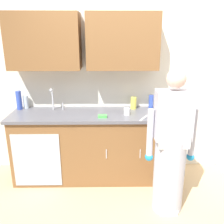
{
  "coord_description": "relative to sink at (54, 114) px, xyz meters",
  "views": [
    {
      "loc": [
        -0.23,
        -2.44,
        1.97
      ],
      "look_at": [
        -0.19,
        0.55,
        1.0
      ],
      "focal_mm": 40.03,
      "sensor_mm": 36.0,
      "label": 1
    }
  ],
  "objects": [
    {
      "name": "sink",
      "position": [
        0.0,
        0.0,
        0.0
      ],
      "size": [
        0.5,
        0.36,
        0.35
      ],
      "color": "#B7BABF",
      "rests_on": "counter_cabinet"
    },
    {
      "name": "cup_by_sink",
      "position": [
        0.96,
        -0.09,
        0.06
      ],
      "size": [
        0.08,
        0.08,
        0.09
      ],
      "primitive_type": "cylinder",
      "color": "white",
      "rests_on": "countertop"
    },
    {
      "name": "person_at_sink",
      "position": [
        1.39,
        -0.71,
        -0.23
      ],
      "size": [
        0.55,
        0.34,
        1.62
      ],
      "color": "white",
      "rests_on": "ground"
    },
    {
      "name": "kitchen_wall_with_uppers",
      "position": [
        0.82,
        0.29,
        0.55
      ],
      "size": [
        4.8,
        0.44,
        2.7
      ],
      "color": "silver",
      "rests_on": "ground"
    },
    {
      "name": "bottle_soap",
      "position": [
        -0.51,
        0.17,
        0.14
      ],
      "size": [
        0.07,
        0.07,
        0.26
      ],
      "primitive_type": "cylinder",
      "color": "#334CB2",
      "rests_on": "countertop"
    },
    {
      "name": "countertop",
      "position": [
        0.41,
        -0.01,
        -0.01
      ],
      "size": [
        1.96,
        0.66,
        0.04
      ],
      "primitive_type": "cube",
      "color": "#595960",
      "rests_on": "counter_cabinet"
    },
    {
      "name": "bottle_dish_liquid",
      "position": [
        -0.43,
        0.23,
        0.11
      ],
      "size": [
        0.07,
        0.07,
        0.18
      ],
      "primitive_type": "cylinder",
      "color": "silver",
      "rests_on": "countertop"
    },
    {
      "name": "ground_plane",
      "position": [
        0.96,
        -0.71,
        -0.93
      ],
      "size": [
        9.0,
        9.0,
        0.0
      ],
      "primitive_type": "plane",
      "color": "tan"
    },
    {
      "name": "bottle_water_tall",
      "position": [
        1.07,
        0.18,
        0.1
      ],
      "size": [
        0.08,
        0.08,
        0.16
      ],
      "primitive_type": "cylinder",
      "color": "#D8D14C",
      "rests_on": "countertop"
    },
    {
      "name": "counter_cabinet",
      "position": [
        0.4,
        -0.01,
        -0.48
      ],
      "size": [
        1.9,
        0.62,
        0.9
      ],
      "color": "brown",
      "rests_on": "ground"
    },
    {
      "name": "knife_on_counter",
      "position": [
        1.16,
        -0.22,
        0.02
      ],
      "size": [
        0.14,
        0.22,
        0.01
      ],
      "primitive_type": "cube",
      "rotation": [
        0.0,
        0.0,
        1.05
      ],
      "color": "silver",
      "rests_on": "countertop"
    },
    {
      "name": "sponge",
      "position": [
        0.64,
        -0.19,
        0.03
      ],
      "size": [
        0.11,
        0.07,
        0.03
      ],
      "primitive_type": "cube",
      "color": "#4CBF4C",
      "rests_on": "countertop"
    },
    {
      "name": "bottle_cleaner_spray",
      "position": [
        1.31,
        0.19,
        0.11
      ],
      "size": [
        0.07,
        0.07,
        0.19
      ],
      "primitive_type": "cylinder",
      "color": "#334CB2",
      "rests_on": "countertop"
    }
  ]
}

